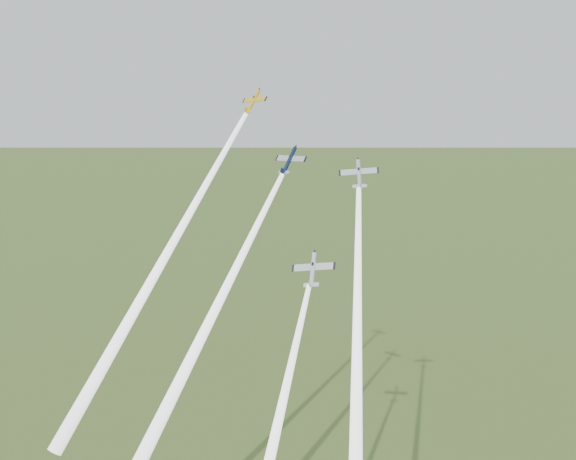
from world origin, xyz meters
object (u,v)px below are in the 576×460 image
object	(u,v)px
plane_navy	(289,160)
plane_silver_low	(313,270)
plane_silver_right	(359,174)
plane_yellow	(253,101)

from	to	relation	value
plane_navy	plane_silver_low	bearing A→B (deg)	-24.09
plane_silver_right	plane_navy	bearing A→B (deg)	166.43
plane_navy	plane_silver_low	distance (m)	21.82
plane_silver_right	plane_silver_low	xyz separation A→B (m)	(-5.45, -8.55, -17.27)
plane_yellow	plane_silver_right	distance (m)	28.14
plane_silver_right	plane_silver_low	size ratio (longest dim) A/B	0.87
plane_yellow	plane_navy	world-z (taller)	plane_yellow
plane_yellow	plane_silver_low	size ratio (longest dim) A/B	0.81
plane_navy	plane_silver_low	size ratio (longest dim) A/B	0.88
plane_yellow	plane_silver_low	distance (m)	37.72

